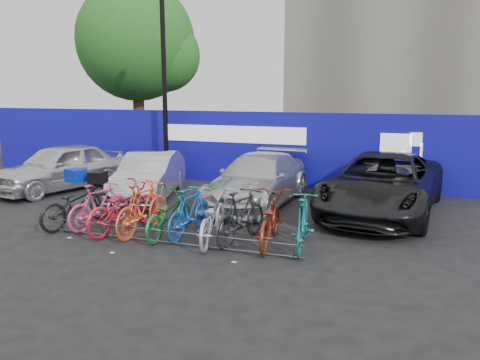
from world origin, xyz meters
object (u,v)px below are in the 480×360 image
at_px(bike_rack, 168,237).
at_px(bike_8, 269,219).
at_px(car_1, 149,175).
at_px(car_3, 383,184).
at_px(car_2, 258,179).
at_px(bike_7, 241,216).
at_px(bike_0, 77,204).
at_px(bike_3, 143,208).
at_px(bike_4, 169,214).
at_px(bike_9, 303,222).
at_px(bike_2, 123,207).
at_px(bike_1, 99,205).
at_px(bike_5, 190,212).
at_px(tree, 141,44).
at_px(car_0, 60,167).
at_px(lamppost, 164,85).
at_px(bike_6, 212,218).

height_order(bike_rack, bike_8, bike_8).
distance_m(car_1, car_3, 6.50).
distance_m(car_2, bike_7, 3.40).
relative_size(car_2, bike_8, 2.30).
height_order(bike_0, bike_3, bike_3).
distance_m(bike_4, bike_9, 2.88).
bearing_deg(bike_2, bike_1, 7.34).
bearing_deg(bike_0, bike_5, -162.74).
distance_m(bike_1, bike_3, 1.18).
xyz_separation_m(bike_3, bike_5, (1.04, 0.18, -0.04)).
xyz_separation_m(car_3, bike_4, (-4.23, -3.51, -0.28)).
bearing_deg(bike_1, tree, -50.73).
xyz_separation_m(car_0, bike_2, (4.31, -3.16, -0.18)).
bearing_deg(car_2, bike_1, -124.68).
distance_m(car_2, bike_2, 4.04).
xyz_separation_m(tree, bike_rack, (6.77, -10.66, -4.91)).
bearing_deg(lamppost, bike_2, -71.70).
relative_size(lamppost, bike_5, 3.45).
bearing_deg(bike_4, bike_7, -172.69).
height_order(lamppost, car_3, lamppost).
height_order(bike_7, bike_9, bike_7).
bearing_deg(car_1, bike_8, -48.80).
bearing_deg(bike_5, tree, -50.05).
distance_m(lamppost, bike_3, 6.57).
relative_size(bike_0, bike_7, 1.07).
bearing_deg(bike_2, car_0, -24.12).
bearing_deg(bike_0, lamppost, -69.56).
distance_m(tree, bike_2, 12.35).
xyz_separation_m(car_1, bike_3, (1.66, -3.17, -0.08)).
relative_size(car_1, bike_3, 2.07).
bearing_deg(bike_0, bike_2, -166.41).
bearing_deg(car_3, bike_0, -144.03).
distance_m(car_1, bike_0, 3.14).
distance_m(tree, bike_5, 12.99).
relative_size(lamppost, bike_4, 3.33).
xyz_separation_m(car_0, bike_3, (4.84, -3.18, -0.15)).
distance_m(tree, bike_6, 13.48).
bearing_deg(car_1, bike_6, -59.16).
relative_size(bike_8, bike_9, 1.12).
xyz_separation_m(bike_2, bike_3, (0.53, -0.02, 0.03)).
height_order(bike_1, bike_2, bike_2).
bearing_deg(car_3, bike_2, -138.77).
distance_m(bike_0, bike_5, 2.79).
height_order(car_1, car_3, car_3).
relative_size(car_1, bike_5, 2.23).
distance_m(tree, car_2, 10.93).
xyz_separation_m(tree, bike_9, (9.40, -10.01, -4.53)).
distance_m(car_2, bike_9, 3.85).
bearing_deg(bike_0, bike_1, -161.75).
distance_m(tree, bike_9, 14.45).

